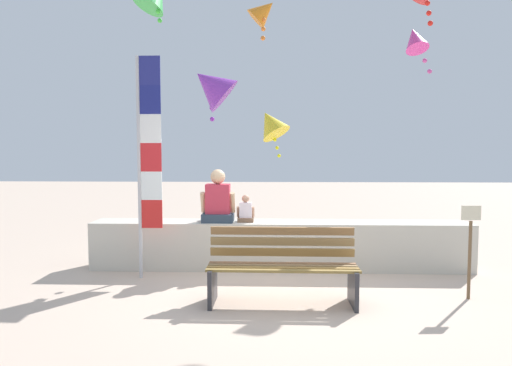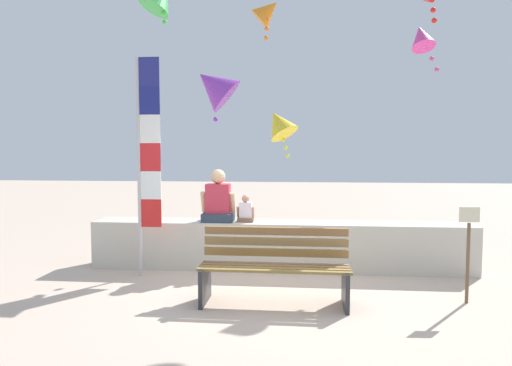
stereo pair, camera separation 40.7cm
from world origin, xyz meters
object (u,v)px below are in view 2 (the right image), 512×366
(person_adult, at_px, (218,201))
(person_child, at_px, (246,211))
(kite_yellow, at_px, (279,123))
(flag_banner, at_px, (146,153))
(kite_magenta, at_px, (422,37))
(kite_purple, at_px, (214,86))
(kite_orange, at_px, (268,11))
(park_bench, at_px, (275,268))
(sign_post, at_px, (468,246))

(person_adult, relative_size, person_child, 1.94)
(person_child, bearing_deg, kite_yellow, 83.18)
(flag_banner, height_order, kite_yellow, flag_banner)
(person_child, xyz_separation_m, kite_magenta, (2.87, 1.13, 2.85))
(kite_magenta, distance_m, kite_purple, 3.61)
(person_adult, xyz_separation_m, person_child, (0.43, 0.00, -0.15))
(kite_magenta, xyz_separation_m, kite_orange, (-2.61, 0.12, 0.53))
(kite_yellow, bearing_deg, kite_orange, -93.58)
(kite_purple, xyz_separation_m, kite_yellow, (0.98, 2.52, -0.49))
(park_bench, bearing_deg, kite_magenta, 49.12)
(flag_banner, height_order, kite_purple, kite_purple)
(person_child, relative_size, kite_yellow, 0.36)
(park_bench, distance_m, flag_banner, 2.55)
(park_bench, height_order, person_adult, person_adult)
(sign_post, bearing_deg, kite_purple, 149.72)
(kite_magenta, relative_size, sign_post, 0.73)
(park_bench, xyz_separation_m, kite_magenta, (2.34, 2.70, 3.32))
(person_adult, height_order, kite_purple, kite_purple)
(sign_post, bearing_deg, person_child, 154.14)
(flag_banner, distance_m, kite_purple, 1.82)
(person_adult, bearing_deg, sign_post, -22.83)
(park_bench, xyz_separation_m, person_child, (-0.53, 1.57, 0.47))
(kite_magenta, distance_m, kite_orange, 2.67)
(park_bench, xyz_separation_m, flag_banner, (-1.91, 1.00, 1.37))
(kite_orange, xyz_separation_m, sign_post, (2.58, -2.63, -3.58))
(person_adult, distance_m, kite_orange, 3.53)
(kite_yellow, distance_m, sign_post, 5.44)
(sign_post, bearing_deg, kite_magenta, 89.34)
(park_bench, relative_size, kite_yellow, 1.53)
(kite_orange, bearing_deg, park_bench, -84.44)
(sign_post, bearing_deg, kite_yellow, 118.51)
(person_adult, relative_size, kite_purple, 0.79)
(kite_orange, height_order, sign_post, kite_orange)
(kite_orange, bearing_deg, kite_magenta, -2.72)
(person_adult, height_order, kite_yellow, kite_yellow)
(sign_post, bearing_deg, kite_orange, 134.48)
(park_bench, distance_m, person_adult, 1.94)
(person_adult, relative_size, flag_banner, 0.26)
(person_adult, relative_size, kite_orange, 0.92)
(person_adult, height_order, person_child, person_adult)
(park_bench, distance_m, kite_orange, 4.78)
(kite_purple, distance_m, kite_orange, 1.73)
(kite_magenta, bearing_deg, flag_banner, -158.20)
(person_adult, distance_m, kite_magenta, 4.41)
(person_adult, xyz_separation_m, kite_yellow, (0.81, 3.16, 1.37))
(person_child, height_order, kite_orange, kite_orange)
(park_bench, height_order, kite_orange, kite_orange)
(person_child, relative_size, kite_orange, 0.48)
(park_bench, relative_size, person_child, 4.29)
(kite_purple, relative_size, kite_yellow, 0.88)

